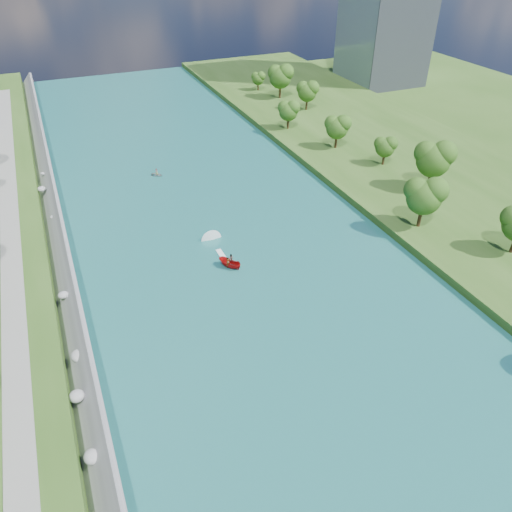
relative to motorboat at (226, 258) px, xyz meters
name	(u,v)px	position (x,y,z in m)	size (l,w,h in m)	color
ground	(275,319)	(1.36, -15.66, -0.76)	(260.00, 260.00, 0.00)	#2D5119
river_water	(225,246)	(1.36, 4.34, -0.71)	(55.00, 240.00, 0.10)	#18575C
berm_east	(456,190)	(50.86, 4.34, -0.01)	(44.00, 240.00, 1.50)	#2D5119
riprap_bank	(64,279)	(-24.50, 3.09, 1.04)	(4.01, 236.00, 4.05)	slate
riverside_path	(12,275)	(-31.14, 4.34, 2.79)	(3.00, 200.00, 0.10)	gray
trees_east	(386,153)	(40.10, 14.49, 5.83)	(18.36, 143.08, 11.70)	#2A5015
motorboat	(226,258)	(0.00, 0.00, 0.00)	(3.60, 18.84, 2.14)	#AC0D0D
raft	(157,174)	(-2.41, 36.12, -0.31)	(3.15, 3.11, 1.58)	gray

